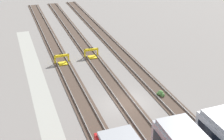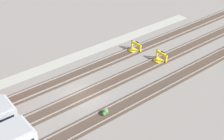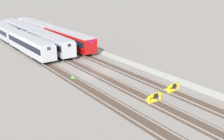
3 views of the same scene
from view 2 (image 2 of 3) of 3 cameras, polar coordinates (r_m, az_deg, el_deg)
name	(u,v)px [view 2 (image 2 of 3)]	position (r m, az deg, el deg)	size (l,w,h in m)	color
ground_plane	(82,96)	(35.84, -5.48, -4.80)	(400.00, 400.00, 0.00)	gray
service_walkway	(48,67)	(41.70, -11.70, 0.53)	(54.00, 2.00, 0.01)	#9E9E93
rail_track_nearest	(63,80)	(38.80, -9.00, -1.74)	(90.00, 2.24, 0.21)	#47382D
rail_track_near_inner	(82,96)	(35.81, -5.49, -4.74)	(90.00, 2.24, 0.21)	#47382D
rail_track_middle	(105,115)	(33.10, -1.33, -8.23)	(90.00, 2.24, 0.21)	#47382D
bumper_stop_nearest_track	(135,47)	(44.61, 4.20, 4.19)	(1.34, 2.00, 1.22)	yellow
bumper_stop_near_inner_track	(160,57)	(42.54, 8.80, 2.34)	(1.37, 2.01, 1.22)	yellow
weed_clump	(105,112)	(33.17, -1.25, -7.67)	(0.92, 0.70, 0.64)	#4C7F3D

